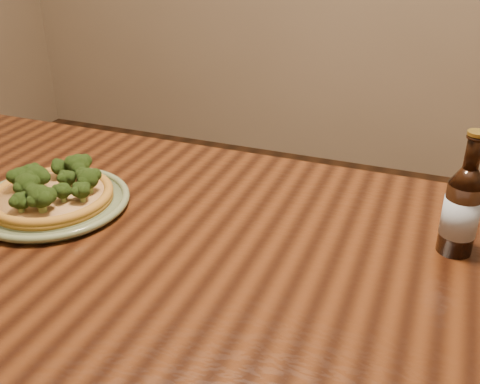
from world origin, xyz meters
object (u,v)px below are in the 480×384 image
(table, at_px, (182,308))
(plate, at_px, (53,202))
(beer_bottle, at_px, (462,209))
(pizza, at_px, (51,192))

(table, distance_m, plate, 0.33)
(beer_bottle, bearing_deg, table, -135.08)
(plate, distance_m, beer_bottle, 0.72)
(plate, relative_size, pizza, 1.26)
(pizza, bearing_deg, table, -14.42)
(pizza, xyz_separation_m, beer_bottle, (0.71, 0.11, 0.05))
(table, relative_size, beer_bottle, 7.65)
(plate, distance_m, pizza, 0.02)
(table, distance_m, beer_bottle, 0.48)
(table, bearing_deg, pizza, 165.58)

